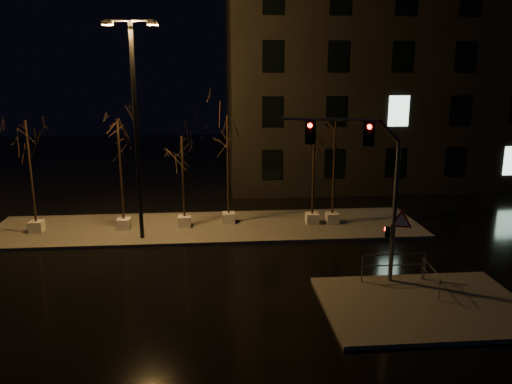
{
  "coord_description": "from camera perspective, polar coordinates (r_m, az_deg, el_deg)",
  "views": [
    {
      "loc": [
        0.32,
        -18.79,
        8.02
      ],
      "look_at": [
        2.15,
        2.39,
        2.8
      ],
      "focal_mm": 35.0,
      "sensor_mm": 36.0,
      "label": 1
    }
  ],
  "objects": [
    {
      "name": "tree_0",
      "position": [
        26.38,
        -24.64,
        4.79
      ],
      "size": [
        1.8,
        1.8,
        5.69
      ],
      "color": "beige",
      "rests_on": "median"
    },
    {
      "name": "median",
      "position": [
        26.04,
        -5.42,
        -4.04
      ],
      "size": [
        22.0,
        5.0,
        0.15
      ],
      "primitive_type": "cube",
      "color": "#47443F",
      "rests_on": "ground"
    },
    {
      "name": "tree_4",
      "position": [
        25.65,
        6.64,
        4.37
      ],
      "size": [
        1.8,
        1.8,
        4.89
      ],
      "color": "beige",
      "rests_on": "median"
    },
    {
      "name": "guard_rail_b",
      "position": [
        19.58,
        19.35,
        -8.92
      ],
      "size": [
        0.19,
        1.86,
        0.89
      ],
      "rotation": [
        0.0,
        0.0,
        1.49
      ],
      "color": "#575A5F",
      "rests_on": "sidewalk_corner"
    },
    {
      "name": "building",
      "position": [
        39.26,
        15.85,
        12.53
      ],
      "size": [
        25.0,
        12.0,
        15.0
      ],
      "primitive_type": "cube",
      "color": "black",
      "rests_on": "ground"
    },
    {
      "name": "ground",
      "position": [
        20.44,
        -5.51,
        -9.38
      ],
      "size": [
        90.0,
        90.0,
        0.0
      ],
      "primitive_type": "plane",
      "color": "black",
      "rests_on": "ground"
    },
    {
      "name": "streetlight_main",
      "position": [
        23.58,
        -13.62,
        8.31
      ],
      "size": [
        2.51,
        0.5,
        10.01
      ],
      "rotation": [
        0.0,
        0.0,
        -0.09
      ],
      "color": "black",
      "rests_on": "median"
    },
    {
      "name": "guard_rail_a",
      "position": [
        19.91,
        15.48,
        -7.82
      ],
      "size": [
        2.52,
        0.07,
        1.09
      ],
      "rotation": [
        0.0,
        0.0,
        0.01
      ],
      "color": "#575A5F",
      "rests_on": "sidewalk_corner"
    },
    {
      "name": "tree_2",
      "position": [
        25.24,
        -8.42,
        4.02
      ],
      "size": [
        1.8,
        1.8,
        4.81
      ],
      "color": "beige",
      "rests_on": "median"
    },
    {
      "name": "tree_5",
      "position": [
        25.78,
        9.01,
        5.44
      ],
      "size": [
        1.8,
        1.8,
        5.54
      ],
      "color": "beige",
      "rests_on": "median"
    },
    {
      "name": "sidewalk_corner",
      "position": [
        18.67,
        18.65,
        -12.17
      ],
      "size": [
        7.0,
        5.0,
        0.15
      ],
      "primitive_type": "cube",
      "color": "#47443F",
      "rests_on": "ground"
    },
    {
      "name": "traffic_signal_mast",
      "position": [
        18.88,
        12.77,
        1.77
      ],
      "size": [
        4.83,
        1.61,
        6.17
      ],
      "rotation": [
        0.0,
        0.0,
        -0.3
      ],
      "color": "#575A5F",
      "rests_on": "sidewalk_corner"
    },
    {
      "name": "tree_3",
      "position": [
        25.53,
        -3.26,
        5.95
      ],
      "size": [
        1.8,
        1.8,
        5.79
      ],
      "color": "beige",
      "rests_on": "median"
    },
    {
      "name": "tree_1",
      "position": [
        25.35,
        -15.4,
        5.06
      ],
      "size": [
        1.8,
        1.8,
        5.59
      ],
      "color": "beige",
      "rests_on": "median"
    }
  ]
}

